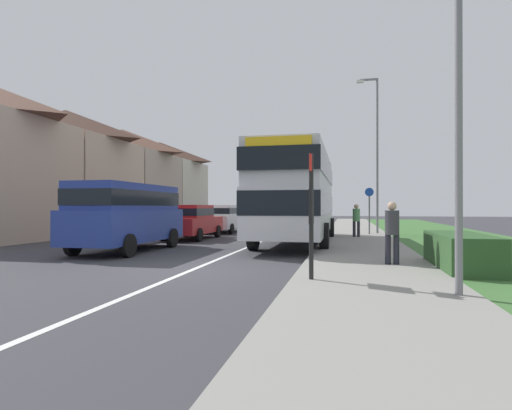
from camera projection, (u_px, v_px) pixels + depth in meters
The scene contains 16 objects.
ground_plane at pixel (194, 269), 10.19m from camera, with size 120.00×120.00×0.00m, color #38383D.
lane_marking_centre at pixel (260, 242), 18.00m from camera, with size 0.14×60.00×0.01m, color silver.
pavement_near_side at pixel (361, 247), 15.15m from camera, with size 3.20×68.00×0.12m, color gray.
grass_verge_seaward at pixel (490, 250), 14.23m from camera, with size 6.00×68.00×0.08m, color #3D6B33.
roadside_hedge at pixel (460, 253), 9.77m from camera, with size 1.10×3.13×0.90m, color #2D5128.
double_decker_bus at pixel (297, 192), 17.10m from camera, with size 2.80×9.89×3.70m.
parked_van_blue at pixel (127, 212), 14.35m from camera, with size 2.11×5.21×2.31m.
parked_car_red at pixel (191, 220), 19.63m from camera, with size 1.88×4.35×1.62m.
parked_car_white at pixel (223, 218), 24.50m from camera, with size 1.97×4.29×1.63m.
pedestrian_at_stop at pixel (392, 230), 10.24m from camera, with size 0.34×0.34×1.67m.
pedestrian_walking_away at pixel (356, 219), 19.62m from camera, with size 0.34×0.34×1.67m.
bus_stop_sign at pixel (311, 207), 8.14m from camera, with size 0.09×0.52×2.60m.
cycle_route_sign at pixel (369, 209), 21.39m from camera, with size 0.44×0.08×2.52m.
street_lamp_near at pixel (451, 61), 6.72m from camera, with size 1.14×0.20×6.73m.
street_lamp_mid at pixel (375, 146), 22.29m from camera, with size 1.14×0.20×8.46m.
house_terrace_far_side at pixel (97, 175), 28.16m from camera, with size 7.08×25.61×7.40m.
Camera 1 is at (3.68, -9.63, 1.54)m, focal length 29.09 mm.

